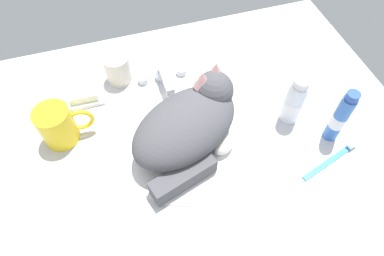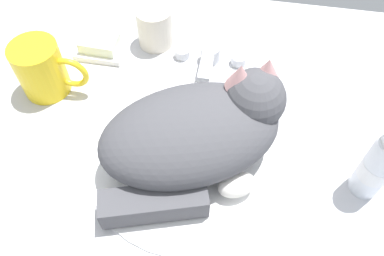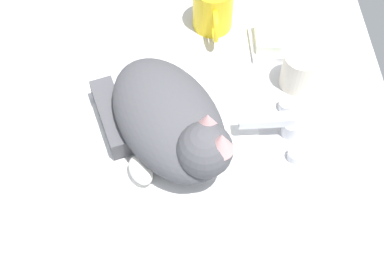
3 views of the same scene
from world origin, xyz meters
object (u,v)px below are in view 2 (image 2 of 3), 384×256
Objects in this scene: toothpaste_bottle at (379,165)px; cat at (199,132)px; coffee_mug at (42,69)px; soap_bar at (100,43)px; rinse_cup at (155,27)px; faucet at (209,57)px.

cat is at bearing 177.51° from toothpaste_bottle.
coffee_mug is (-28.15, 9.36, -1.84)cm from cat.
cat reaches higher than soap_bar.
rinse_cup is 10.76cm from soap_bar.
toothpaste_bottle is (53.09, -10.44, 1.48)cm from coffee_mug.
rinse_cup is 44.97cm from toothpaste_bottle.
rinse_cup is at bearing 24.67° from soap_bar.
cat is 24.96cm from toothpaste_bottle.
faucet is at bearing 93.70° from cat.
faucet is at bearing 141.91° from toothpaste_bottle.
rinse_cup is 0.57× the size of toothpaste_bottle.
coffee_mug is 54.13cm from toothpaste_bottle.
toothpaste_bottle is at bearing -23.83° from soap_bar.
toothpaste_bottle is at bearing -2.49° from cat.
coffee_mug is at bearing 161.61° from cat.
cat is 4.05× the size of rinse_cup.
rinse_cup is at bearing 157.25° from faucet.
faucet is at bearing -22.75° from rinse_cup.
cat reaches higher than coffee_mug.
soap_bar is 51.40cm from toothpaste_bottle.
rinse_cup is at bearing 145.94° from toothpaste_bottle.
rinse_cup is (15.89, 14.70, -0.99)cm from coffee_mug.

